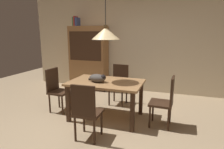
# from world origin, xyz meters

# --- Properties ---
(ground) EXTENTS (10.00, 10.00, 0.00)m
(ground) POSITION_xyz_m (0.00, 0.00, 0.00)
(ground) COLOR tan
(back_wall) EXTENTS (6.40, 0.10, 2.90)m
(back_wall) POSITION_xyz_m (0.00, 2.65, 1.45)
(back_wall) COLOR beige
(back_wall) RESTS_ON ground
(dining_table) EXTENTS (1.40, 0.90, 0.75)m
(dining_table) POSITION_xyz_m (-0.09, 0.53, 0.65)
(dining_table) COLOR #A87A4C
(dining_table) RESTS_ON ground
(chair_near_front) EXTENTS (0.41, 0.41, 0.93)m
(chair_near_front) POSITION_xyz_m (-0.09, -0.35, 0.51)
(chair_near_front) COLOR #382316
(chair_near_front) RESTS_ON ground
(chair_left_side) EXTENTS (0.42, 0.42, 0.93)m
(chair_left_side) POSITION_xyz_m (-1.22, 0.54, 0.51)
(chair_left_side) COLOR #382316
(chair_left_side) RESTS_ON ground
(chair_right_side) EXTENTS (0.42, 0.42, 0.93)m
(chair_right_side) POSITION_xyz_m (1.04, 0.53, 0.51)
(chair_right_side) COLOR #382316
(chair_right_side) RESTS_ON ground
(chair_far_back) EXTENTS (0.42, 0.42, 0.93)m
(chair_far_back) POSITION_xyz_m (-0.09, 1.41, 0.51)
(chair_far_back) COLOR #382316
(chair_far_back) RESTS_ON ground
(cat_sleeping) EXTENTS (0.40, 0.30, 0.16)m
(cat_sleeping) POSITION_xyz_m (-0.23, 0.45, 0.83)
(cat_sleeping) COLOR #4C4742
(cat_sleeping) RESTS_ON dining_table
(pendant_lamp) EXTENTS (0.52, 0.52, 1.30)m
(pendant_lamp) POSITION_xyz_m (-0.09, 0.53, 1.66)
(pendant_lamp) COLOR beige
(hutch_bookcase) EXTENTS (1.12, 0.45, 1.85)m
(hutch_bookcase) POSITION_xyz_m (-1.30, 2.32, 0.89)
(hutch_bookcase) COLOR olive
(hutch_bookcase) RESTS_ON ground
(book_green_slim) EXTENTS (0.03, 0.20, 0.26)m
(book_green_slim) POSITION_xyz_m (-1.74, 2.32, 1.98)
(book_green_slim) COLOR #427A4C
(book_green_slim) RESTS_ON hutch_bookcase
(book_red_tall) EXTENTS (0.04, 0.22, 0.28)m
(book_red_tall) POSITION_xyz_m (-1.69, 2.32, 1.99)
(book_red_tall) COLOR #B73833
(book_red_tall) RESTS_ON hutch_bookcase
(book_blue_wide) EXTENTS (0.06, 0.24, 0.24)m
(book_blue_wide) POSITION_xyz_m (-1.63, 2.32, 1.97)
(book_blue_wide) COLOR #384C93
(book_blue_wide) RESTS_ON hutch_bookcase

